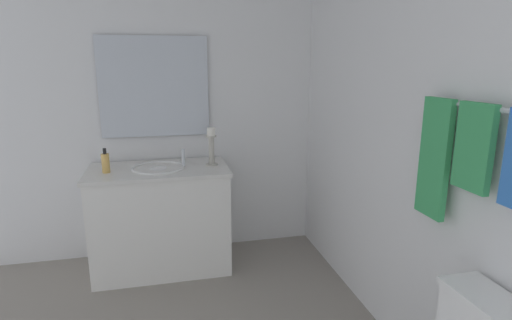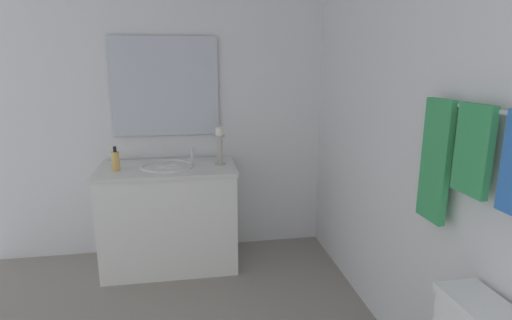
{
  "view_description": "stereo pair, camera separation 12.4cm",
  "coord_description": "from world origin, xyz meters",
  "px_view_note": "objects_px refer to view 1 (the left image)",
  "views": [
    {
      "loc": [
        1.89,
        0.11,
        1.59
      ],
      "look_at": [
        -0.07,
        0.56,
        1.1
      ],
      "focal_mm": 28.14,
      "sensor_mm": 36.0,
      "label": 1
    },
    {
      "loc": [
        1.92,
        0.23,
        1.59
      ],
      "look_at": [
        -0.07,
        0.56,
        1.1
      ],
      "focal_mm": 28.14,
      "sensor_mm": 36.0,
      "label": 2
    }
  ],
  "objects_px": {
    "sink_basin": "(159,173)",
    "candle_holder_tall": "(211,146)",
    "soap_bottle": "(106,163)",
    "mirror": "(154,87)",
    "vanity_cabinet": "(161,218)",
    "towel_center": "(474,147)",
    "towel_bar": "(483,108)",
    "towel_near_vanity": "(434,158)"
  },
  "relations": [
    {
      "from": "sink_basin",
      "to": "candle_holder_tall",
      "type": "height_order",
      "value": "candle_holder_tall"
    },
    {
      "from": "towel_center",
      "to": "towel_bar",
      "type": "bearing_deg",
      "value": 90.0
    },
    {
      "from": "towel_near_vanity",
      "to": "towel_center",
      "type": "bearing_deg",
      "value": 0.0
    },
    {
      "from": "towel_center",
      "to": "sink_basin",
      "type": "bearing_deg",
      "value": -143.82
    },
    {
      "from": "soap_bottle",
      "to": "towel_bar",
      "type": "relative_size",
      "value": 0.27
    },
    {
      "from": "sink_basin",
      "to": "towel_near_vanity",
      "type": "distance_m",
      "value": 1.98
    },
    {
      "from": "towel_near_vanity",
      "to": "soap_bottle",
      "type": "bearing_deg",
      "value": -131.63
    },
    {
      "from": "mirror",
      "to": "sink_basin",
      "type": "bearing_deg",
      "value": 0.2
    },
    {
      "from": "candle_holder_tall",
      "to": "towel_bar",
      "type": "xyz_separation_m",
      "value": [
        1.72,
        0.86,
        0.45
      ]
    },
    {
      "from": "towel_bar",
      "to": "towel_center",
      "type": "height_order",
      "value": "towel_center"
    },
    {
      "from": "mirror",
      "to": "soap_bottle",
      "type": "xyz_separation_m",
      "value": [
        0.32,
        -0.37,
        -0.52
      ]
    },
    {
      "from": "candle_holder_tall",
      "to": "towel_bar",
      "type": "height_order",
      "value": "towel_bar"
    },
    {
      "from": "towel_near_vanity",
      "to": "mirror",
      "type": "bearing_deg",
      "value": -144.64
    },
    {
      "from": "mirror",
      "to": "soap_bottle",
      "type": "height_order",
      "value": "mirror"
    },
    {
      "from": "vanity_cabinet",
      "to": "mirror",
      "type": "xyz_separation_m",
      "value": [
        -0.28,
        0.0,
        1.0
      ]
    },
    {
      "from": "towel_near_vanity",
      "to": "candle_holder_tall",
      "type": "bearing_deg",
      "value": -150.5
    },
    {
      "from": "sink_basin",
      "to": "soap_bottle",
      "type": "distance_m",
      "value": 0.39
    },
    {
      "from": "towel_near_vanity",
      "to": "vanity_cabinet",
      "type": "bearing_deg",
      "value": -139.85
    },
    {
      "from": "vanity_cabinet",
      "to": "candle_holder_tall",
      "type": "xyz_separation_m",
      "value": [
        -0.01,
        0.41,
        0.56
      ]
    },
    {
      "from": "vanity_cabinet",
      "to": "soap_bottle",
      "type": "height_order",
      "value": "soap_bottle"
    },
    {
      "from": "towel_bar",
      "to": "towel_center",
      "type": "xyz_separation_m",
      "value": [
        0.0,
        -0.02,
        -0.16
      ]
    },
    {
      "from": "vanity_cabinet",
      "to": "sink_basin",
      "type": "relative_size",
      "value": 2.62
    },
    {
      "from": "sink_basin",
      "to": "mirror",
      "type": "relative_size",
      "value": 0.48
    },
    {
      "from": "soap_bottle",
      "to": "towel_near_vanity",
      "type": "height_order",
      "value": "towel_near_vanity"
    },
    {
      "from": "sink_basin",
      "to": "towel_near_vanity",
      "type": "height_order",
      "value": "towel_near_vanity"
    },
    {
      "from": "sink_basin",
      "to": "candle_holder_tall",
      "type": "distance_m",
      "value": 0.45
    },
    {
      "from": "candle_holder_tall",
      "to": "towel_near_vanity",
      "type": "distance_m",
      "value": 1.72
    },
    {
      "from": "vanity_cabinet",
      "to": "towel_bar",
      "type": "distance_m",
      "value": 2.36
    },
    {
      "from": "vanity_cabinet",
      "to": "sink_basin",
      "type": "height_order",
      "value": "sink_basin"
    },
    {
      "from": "sink_basin",
      "to": "towel_center",
      "type": "height_order",
      "value": "towel_center"
    },
    {
      "from": "towel_bar",
      "to": "candle_holder_tall",
      "type": "bearing_deg",
      "value": -153.36
    },
    {
      "from": "vanity_cabinet",
      "to": "towel_bar",
      "type": "height_order",
      "value": "towel_bar"
    },
    {
      "from": "towel_center",
      "to": "candle_holder_tall",
      "type": "bearing_deg",
      "value": -153.84
    },
    {
      "from": "vanity_cabinet",
      "to": "towel_bar",
      "type": "xyz_separation_m",
      "value": [
        1.71,
        1.27,
        1.01
      ]
    },
    {
      "from": "mirror",
      "to": "soap_bottle",
      "type": "relative_size",
      "value": 4.7
    },
    {
      "from": "vanity_cabinet",
      "to": "towel_center",
      "type": "xyz_separation_m",
      "value": [
        1.71,
        1.25,
        0.86
      ]
    },
    {
      "from": "sink_basin",
      "to": "towel_center",
      "type": "distance_m",
      "value": 2.17
    },
    {
      "from": "vanity_cabinet",
      "to": "mirror",
      "type": "relative_size",
      "value": 1.25
    },
    {
      "from": "sink_basin",
      "to": "soap_bottle",
      "type": "height_order",
      "value": "soap_bottle"
    },
    {
      "from": "mirror",
      "to": "soap_bottle",
      "type": "distance_m",
      "value": 0.71
    },
    {
      "from": "soap_bottle",
      "to": "towel_bar",
      "type": "distance_m",
      "value": 2.39
    },
    {
      "from": "sink_basin",
      "to": "soap_bottle",
      "type": "relative_size",
      "value": 2.23
    }
  ]
}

